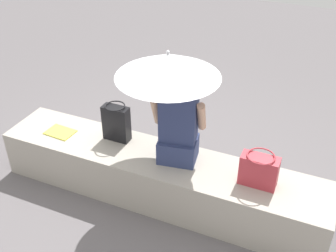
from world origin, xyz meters
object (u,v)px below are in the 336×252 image
handbag_black (116,123)px  parasol (168,65)px  tote_bag_canvas (259,170)px  person_seated (178,123)px  magazine (60,132)px

handbag_black → parasol: bearing=172.8°
parasol → tote_bag_canvas: parasol is taller
person_seated → handbag_black: (0.67, -0.06, -0.20)m
person_seated → handbag_black: person_seated is taller
person_seated → magazine: 1.31m
magazine → person_seated: bearing=-172.4°
person_seated → tote_bag_canvas: 0.79m
person_seated → parasol: 0.55m
magazine → tote_bag_canvas: bearing=-175.5°
person_seated → tote_bag_canvas: person_seated is taller
handbag_black → tote_bag_canvas: handbag_black is taller
person_seated → tote_bag_canvas: bearing=175.9°
person_seated → tote_bag_canvas: (-0.75, 0.05, -0.24)m
tote_bag_canvas → magazine: size_ratio=1.13×
tote_bag_canvas → parasol: bearing=-2.5°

